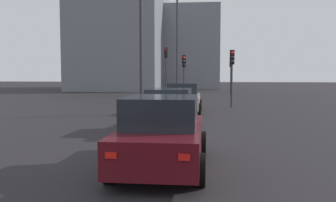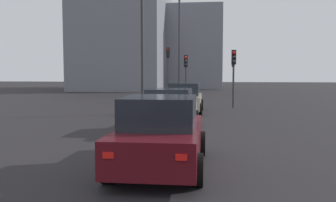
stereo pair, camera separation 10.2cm
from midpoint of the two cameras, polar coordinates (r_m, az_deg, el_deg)
ground_plane at (r=8.88m, az=-1.74°, el=-10.19°), size 160.00×160.00×0.20m
car_beige_lead at (r=19.43m, az=2.79°, el=0.39°), size 4.24×1.99×1.62m
car_white_second at (r=13.46m, az=0.56°, el=-1.49°), size 4.18×2.05×1.57m
car_maroon_third at (r=8.08m, az=-0.79°, el=-5.30°), size 4.17×1.97×1.64m
traffic_light_near_left at (r=34.99m, az=10.44°, el=5.17°), size 0.32×0.29×3.64m
traffic_light_near_right at (r=27.37m, az=2.97°, el=5.28°), size 0.32×0.28×3.52m
traffic_light_far_left at (r=22.72m, az=10.57°, el=5.51°), size 0.32×0.28×3.59m
traffic_light_far_right at (r=32.64m, az=0.10°, el=6.30°), size 0.32×0.29×4.47m
street_lamp_kerbside at (r=18.78m, az=-3.99°, el=13.20°), size 0.56×0.36×8.66m
street_lamp_far at (r=32.85m, az=1.90°, el=9.69°), size 0.56×0.36×8.93m
building_facade_left at (r=52.26m, az=3.06°, el=8.39°), size 8.24×10.03×11.47m
building_facade_center at (r=49.05m, az=-6.78°, el=10.00°), size 15.57×10.90×13.82m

